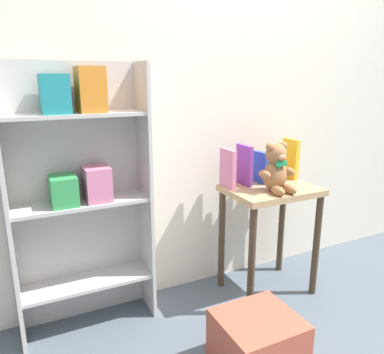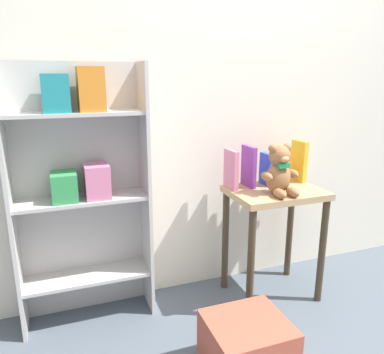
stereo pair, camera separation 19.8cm
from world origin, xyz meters
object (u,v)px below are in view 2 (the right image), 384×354
at_px(book_standing_pink, 231,169).
at_px(bookshelf_side, 81,180).
at_px(book_standing_purple, 249,166).
at_px(storage_bin, 247,347).
at_px(book_standing_yellow, 299,161).
at_px(teddy_bear, 280,171).
at_px(display_table, 274,212).
at_px(book_standing_blue, 267,169).
at_px(book_standing_orange, 282,165).

bearing_deg(book_standing_pink, bookshelf_side, 174.24).
relative_size(book_standing_pink, book_standing_purple, 0.94).
bearing_deg(book_standing_pink, book_standing_purple, 2.26).
height_order(book_standing_pink, storage_bin, book_standing_pink).
distance_m(book_standing_purple, book_standing_yellow, 0.35).
distance_m(teddy_bear, book_standing_purple, 0.21).
distance_m(display_table, storage_bin, 0.78).
relative_size(display_table, book_standing_blue, 3.51).
distance_m(book_standing_purple, book_standing_orange, 0.23).
relative_size(book_standing_purple, book_standing_blue, 1.26).
bearing_deg(book_standing_purple, storage_bin, -118.23).
xyz_separation_m(book_standing_yellow, storage_bin, (-0.66, -0.63, -0.66)).
bearing_deg(book_standing_yellow, bookshelf_side, 176.29).
distance_m(bookshelf_side, book_standing_blue, 1.05).
bearing_deg(book_standing_purple, book_standing_pink, -178.14).
xyz_separation_m(display_table, book_standing_purple, (-0.12, 0.12, 0.26)).
height_order(teddy_bear, storage_bin, teddy_bear).
bearing_deg(book_standing_purple, bookshelf_side, 174.83).
distance_m(display_table, teddy_bear, 0.27).
distance_m(book_standing_purple, storage_bin, 0.96).
height_order(book_standing_purple, book_standing_yellow, book_standing_yellow).
height_order(display_table, book_standing_pink, book_standing_pink).
relative_size(teddy_bear, book_standing_purple, 1.16).
height_order(book_standing_blue, book_standing_yellow, book_standing_yellow).
bearing_deg(display_table, teddy_bear, -111.12).
height_order(teddy_bear, book_standing_yellow, teddy_bear).
relative_size(book_standing_purple, storage_bin, 0.68).
bearing_deg(book_standing_orange, book_standing_purple, -178.22).
relative_size(book_standing_blue, book_standing_orange, 0.88).
height_order(book_standing_purple, book_standing_blue, book_standing_purple).
xyz_separation_m(book_standing_purple, book_standing_yellow, (0.35, 0.00, 0.01)).
xyz_separation_m(book_standing_purple, book_standing_orange, (0.23, 0.00, -0.01)).
xyz_separation_m(teddy_bear, storage_bin, (-0.41, -0.44, -0.66)).
distance_m(book_standing_pink, book_standing_blue, 0.23).
xyz_separation_m(bookshelf_side, book_standing_blue, (1.05, -0.07, -0.01)).
xyz_separation_m(book_standing_orange, book_standing_yellow, (0.12, 0.00, 0.02)).
bearing_deg(storage_bin, book_standing_purple, 63.08).
bearing_deg(book_standing_purple, teddy_bear, -65.98).
bearing_deg(storage_bin, bookshelf_side, 131.66).
bearing_deg(display_table, book_standing_purple, 135.07).
bearing_deg(teddy_bear, bookshelf_side, 166.32).
relative_size(display_table, teddy_bear, 2.41).
bearing_deg(book_standing_blue, book_standing_orange, 3.71).
relative_size(book_standing_orange, book_standing_yellow, 0.86).
relative_size(book_standing_yellow, storage_bin, 0.71).
xyz_separation_m(book_standing_orange, storage_bin, (-0.55, -0.63, -0.64)).
distance_m(teddy_bear, book_standing_orange, 0.24).
height_order(bookshelf_side, teddy_bear, bookshelf_side).
bearing_deg(bookshelf_side, book_standing_blue, -3.96).
bearing_deg(display_table, book_standing_pink, 154.78).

